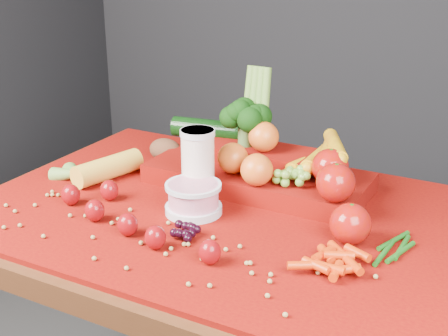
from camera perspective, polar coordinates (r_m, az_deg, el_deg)
The scene contains 12 objects.
table at distance 1.42m, azimuth -0.39°, elevation -7.60°, with size 1.10×0.80×0.75m.
red_cloth at distance 1.38m, azimuth -0.40°, elevation -3.92°, with size 1.05×0.75×0.01m, color #750E03.
milk_glass at distance 1.38m, azimuth -2.40°, elevation 0.46°, with size 0.08×0.08×0.17m.
yogurt_bowl at distance 1.34m, azimuth -2.81°, elevation -2.70°, with size 0.12×0.12×0.07m.
strawberry_scatter at distance 1.29m, azimuth -9.06°, elevation -4.31°, with size 0.44×0.18×0.05m.
dark_grape_cluster at distance 1.25m, azimuth -3.65°, elevation -5.70°, with size 0.06×0.05×0.03m, color black, non-canonical shape.
soybean_scatter at distance 1.22m, azimuth -4.95°, elevation -6.98°, with size 0.84×0.24×0.01m, color #A78D48, non-canonical shape.
corn_ear at distance 1.55m, azimuth -12.53°, elevation -0.36°, with size 0.22×0.25×0.06m.
potato at distance 1.64m, azimuth -5.38°, elevation 1.65°, with size 0.09×0.07×0.06m, color brown.
baby_carrot_pile at distance 1.16m, azimuth 9.80°, elevation -8.21°, with size 0.17×0.17×0.03m, color #C12E06, non-canonical shape.
green_bean_pile at distance 1.24m, azimuth 15.48°, elevation -7.13°, with size 0.14×0.12×0.01m, color #155012, non-canonical shape.
produce_mound at distance 1.46m, azimuth 4.16°, elevation 0.31°, with size 0.60×0.37×0.27m.
Camera 1 is at (0.60, -1.09, 1.34)m, focal length 50.00 mm.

